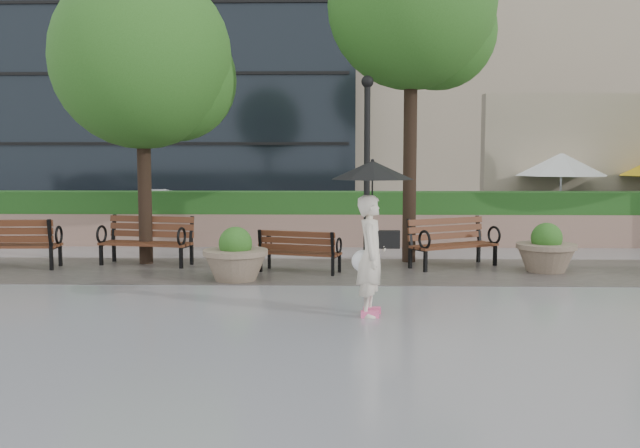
{
  "coord_description": "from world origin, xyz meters",
  "views": [
    {
      "loc": [
        0.31,
        -10.76,
        2.26
      ],
      "look_at": [
        0.02,
        1.17,
        1.1
      ],
      "focal_mm": 40.0,
      "sensor_mm": 36.0,
      "label": 1
    }
  ],
  "objects_px": {
    "planter_right": "(546,253)",
    "lamppost": "(367,185)",
    "bench_0": "(11,254)",
    "car_right": "(164,211)",
    "bench_2": "(300,260)",
    "pedestrian": "(372,222)",
    "bench_3": "(453,253)",
    "bench_1": "(147,251)",
    "planter_left": "(236,260)"
  },
  "relations": [
    {
      "from": "pedestrian",
      "to": "planter_left",
      "type": "bearing_deg",
      "value": 49.57
    },
    {
      "from": "bench_1",
      "to": "car_right",
      "type": "height_order",
      "value": "car_right"
    },
    {
      "from": "bench_0",
      "to": "planter_right",
      "type": "distance_m",
      "value": 10.54
    },
    {
      "from": "bench_0",
      "to": "pedestrian",
      "type": "bearing_deg",
      "value": 147.64
    },
    {
      "from": "bench_0",
      "to": "planter_left",
      "type": "xyz_separation_m",
      "value": [
        4.67,
        -1.24,
        0.08
      ]
    },
    {
      "from": "lamppost",
      "to": "car_right",
      "type": "bearing_deg",
      "value": 129.5
    },
    {
      "from": "bench_1",
      "to": "bench_3",
      "type": "distance_m",
      "value": 6.24
    },
    {
      "from": "bench_0",
      "to": "car_right",
      "type": "relative_size",
      "value": 0.51
    },
    {
      "from": "planter_left",
      "to": "pedestrian",
      "type": "bearing_deg",
      "value": -49.52
    },
    {
      "from": "bench_2",
      "to": "bench_3",
      "type": "xyz_separation_m",
      "value": [
        3.05,
        0.72,
        0.05
      ]
    },
    {
      "from": "planter_right",
      "to": "bench_0",
      "type": "bearing_deg",
      "value": 179.18
    },
    {
      "from": "bench_2",
      "to": "bench_3",
      "type": "distance_m",
      "value": 3.13
    },
    {
      "from": "planter_left",
      "to": "lamppost",
      "type": "height_order",
      "value": "lamppost"
    },
    {
      "from": "pedestrian",
      "to": "bench_3",
      "type": "bearing_deg",
      "value": -14.0
    },
    {
      "from": "bench_1",
      "to": "planter_left",
      "type": "xyz_separation_m",
      "value": [
        2.08,
        -1.74,
        0.09
      ]
    },
    {
      "from": "bench_2",
      "to": "lamppost",
      "type": "distance_m",
      "value": 1.98
    },
    {
      "from": "planter_right",
      "to": "lamppost",
      "type": "relative_size",
      "value": 0.3
    },
    {
      "from": "bench_3",
      "to": "lamppost",
      "type": "height_order",
      "value": "lamppost"
    },
    {
      "from": "bench_3",
      "to": "planter_left",
      "type": "xyz_separation_m",
      "value": [
        -4.16,
        -1.63,
        0.09
      ]
    },
    {
      "from": "bench_2",
      "to": "pedestrian",
      "type": "xyz_separation_m",
      "value": [
        1.2,
        -3.61,
        1.08
      ]
    },
    {
      "from": "planter_right",
      "to": "car_right",
      "type": "xyz_separation_m",
      "value": [
        -9.19,
        7.22,
        0.24
      ]
    },
    {
      "from": "bench_0",
      "to": "bench_2",
      "type": "relative_size",
      "value": 1.16
    },
    {
      "from": "planter_right",
      "to": "lamppost",
      "type": "bearing_deg",
      "value": 175.47
    },
    {
      "from": "planter_left",
      "to": "car_right",
      "type": "xyz_separation_m",
      "value": [
        -3.32,
        8.31,
        0.23
      ]
    },
    {
      "from": "bench_0",
      "to": "car_right",
      "type": "height_order",
      "value": "car_right"
    },
    {
      "from": "lamppost",
      "to": "car_right",
      "type": "height_order",
      "value": "lamppost"
    },
    {
      "from": "lamppost",
      "to": "car_right",
      "type": "xyz_separation_m",
      "value": [
        -5.73,
        6.95,
        -1.05
      ]
    },
    {
      "from": "bench_0",
      "to": "planter_right",
      "type": "xyz_separation_m",
      "value": [
        10.54,
        -0.15,
        0.08
      ]
    },
    {
      "from": "bench_1",
      "to": "pedestrian",
      "type": "height_order",
      "value": "pedestrian"
    },
    {
      "from": "bench_1",
      "to": "planter_left",
      "type": "distance_m",
      "value": 2.72
    },
    {
      "from": "bench_1",
      "to": "bench_3",
      "type": "xyz_separation_m",
      "value": [
        6.24,
        -0.11,
        -0.0
      ]
    },
    {
      "from": "bench_2",
      "to": "lamppost",
      "type": "relative_size",
      "value": 0.43
    },
    {
      "from": "bench_1",
      "to": "planter_right",
      "type": "height_order",
      "value": "bench_1"
    },
    {
      "from": "planter_right",
      "to": "lamppost",
      "type": "height_order",
      "value": "lamppost"
    },
    {
      "from": "bench_1",
      "to": "lamppost",
      "type": "height_order",
      "value": "lamppost"
    },
    {
      "from": "bench_0",
      "to": "planter_right",
      "type": "height_order",
      "value": "bench_0"
    },
    {
      "from": "planter_right",
      "to": "car_right",
      "type": "height_order",
      "value": "car_right"
    },
    {
      "from": "planter_left",
      "to": "bench_0",
      "type": "bearing_deg",
      "value": 165.14
    },
    {
      "from": "bench_0",
      "to": "pedestrian",
      "type": "relative_size",
      "value": 0.88
    },
    {
      "from": "bench_1",
      "to": "car_right",
      "type": "distance_m",
      "value": 6.69
    },
    {
      "from": "planter_right",
      "to": "car_right",
      "type": "relative_size",
      "value": 0.31
    },
    {
      "from": "bench_1",
      "to": "lamppost",
      "type": "bearing_deg",
      "value": 7.03
    },
    {
      "from": "planter_right",
      "to": "pedestrian",
      "type": "xyz_separation_m",
      "value": [
        -3.56,
        -3.8,
        0.95
      ]
    },
    {
      "from": "bench_2",
      "to": "planter_right",
      "type": "height_order",
      "value": "planter_right"
    },
    {
      "from": "bench_3",
      "to": "car_right",
      "type": "bearing_deg",
      "value": 109.21
    },
    {
      "from": "bench_1",
      "to": "bench_0",
      "type": "bearing_deg",
      "value": -157.24
    },
    {
      "from": "bench_0",
      "to": "lamppost",
      "type": "bearing_deg",
      "value": 178.11
    },
    {
      "from": "planter_right",
      "to": "pedestrian",
      "type": "bearing_deg",
      "value": -133.12
    },
    {
      "from": "bench_2",
      "to": "car_right",
      "type": "height_order",
      "value": "car_right"
    },
    {
      "from": "planter_right",
      "to": "lamppost",
      "type": "distance_m",
      "value": 3.7
    }
  ]
}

